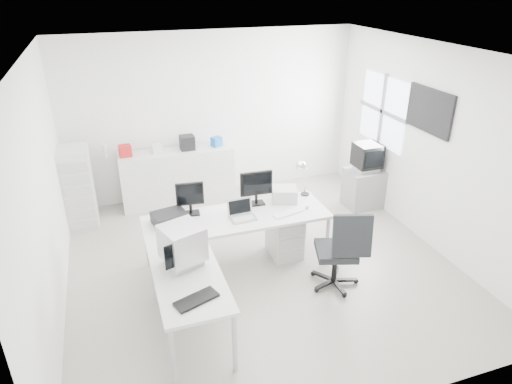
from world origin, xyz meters
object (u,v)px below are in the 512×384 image
object	(u,v)px
drawer_pedestal	(285,235)
sideboard	(178,177)
lcd_monitor_large	(256,189)
office_chair	(336,247)
main_desk	(237,241)
lcd_monitor_small	(190,199)
filing_cabinet	(78,188)
inkjet_printer	(170,218)
laser_printer	(284,194)
crt_monitor	(183,246)
crt_tv	(367,158)
side_desk	(191,306)
laptop	(243,211)
tv_cabinet	(364,188)

from	to	relation	value
drawer_pedestal	sideboard	xyz separation A→B (m)	(-1.11, 2.10, 0.17)
drawer_pedestal	lcd_monitor_large	bearing A→B (deg)	150.26
office_chair	main_desk	bearing A→B (deg)	160.16
sideboard	lcd_monitor_large	bearing A→B (deg)	-68.10
lcd_monitor_large	lcd_monitor_small	bearing A→B (deg)	-177.64
filing_cabinet	inkjet_printer	bearing A→B (deg)	-57.06
main_desk	sideboard	world-z (taller)	sideboard
main_desk	inkjet_printer	world-z (taller)	inkjet_printer
laser_printer	crt_monitor	world-z (taller)	crt_monitor
lcd_monitor_small	crt_tv	xyz separation A→B (m)	(3.07, 0.75, -0.10)
drawer_pedestal	office_chair	size ratio (longest dim) A/B	0.55
inkjet_printer	filing_cabinet	bearing A→B (deg)	110.92
drawer_pedestal	inkjet_printer	size ratio (longest dim) A/B	1.48
side_desk	lcd_monitor_large	distance (m)	1.90
drawer_pedestal	sideboard	bearing A→B (deg)	117.94
lcd_monitor_small	crt_monitor	distance (m)	1.14
laptop	crt_monitor	world-z (taller)	crt_monitor
drawer_pedestal	inkjet_printer	xyz separation A→B (m)	(-1.55, 0.05, 0.52)
main_desk	tv_cabinet	size ratio (longest dim) A/B	3.69
lcd_monitor_large	crt_tv	xyz separation A→B (m)	(2.17, 0.75, -0.10)
crt_monitor	crt_tv	bearing A→B (deg)	9.80
inkjet_printer	crt_monitor	bearing A→B (deg)	-102.01
main_desk	lcd_monitor_small	world-z (taller)	lcd_monitor_small
main_desk	inkjet_printer	size ratio (longest dim) A/B	5.90
side_desk	lcd_monitor_small	distance (m)	1.51
lcd_monitor_small	sideboard	size ratio (longest dim) A/B	0.24
drawer_pedestal	lcd_monitor_small	distance (m)	1.43
crt_tv	lcd_monitor_large	bearing A→B (deg)	-160.86
drawer_pedestal	main_desk	bearing A→B (deg)	-175.91
crt_monitor	crt_tv	distance (m)	3.85
laptop	office_chair	distance (m)	1.25
laser_printer	office_chair	xyz separation A→B (m)	(0.29, -1.02, -0.30)
lcd_monitor_small	office_chair	size ratio (longest dim) A/B	0.41
main_desk	lcd_monitor_small	bearing A→B (deg)	155.56
crt_tv	lcd_monitor_small	bearing A→B (deg)	-166.21
lcd_monitor_small	office_chair	xyz separation A→B (m)	(1.59, -1.05, -0.43)
lcd_monitor_small	lcd_monitor_large	bearing A→B (deg)	5.98
filing_cabinet	lcd_monitor_small	bearing A→B (deg)	-48.11
office_chair	filing_cabinet	size ratio (longest dim) A/B	0.86
side_desk	office_chair	bearing A→B (deg)	9.00
lcd_monitor_small	crt_tv	world-z (taller)	lcd_monitor_small
side_desk	sideboard	size ratio (longest dim) A/B	0.74
inkjet_printer	crt_monitor	world-z (taller)	crt_monitor
inkjet_printer	laser_printer	xyz separation A→B (m)	(1.60, 0.12, 0.02)
office_chair	tv_cabinet	xyz separation A→B (m)	(1.48, 1.80, -0.22)
main_desk	drawer_pedestal	xyz separation A→B (m)	(0.70, 0.05, -0.08)
sideboard	laptop	bearing A→B (deg)	-78.34
filing_cabinet	office_chair	bearing A→B (deg)	-41.25
lcd_monitor_large	office_chair	size ratio (longest dim) A/B	0.42
office_chair	crt_tv	xyz separation A→B (m)	(1.48, 1.80, 0.33)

